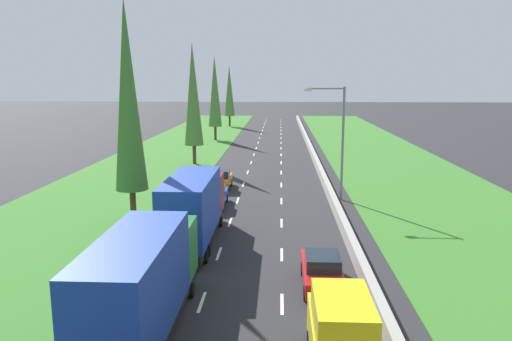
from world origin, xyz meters
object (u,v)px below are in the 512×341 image
orange_hatchback_left_lane (221,179)px  poplar_tree_second (128,96)px  poplar_tree_third (193,95)px  street_light_mast (339,135)px  blue_box_truck_left_lane_third (194,208)px  blue_box_truck_left_lane (143,283)px  yellow_van_right_lane (341,336)px  blue_sedan_left_lane (214,196)px  poplar_tree_fifth (229,91)px  red_sedan_right_lane (322,271)px  poplar_tree_fourth (215,91)px

orange_hatchback_left_lane → poplar_tree_second: poplar_tree_second is taller
poplar_tree_third → street_light_mast: poplar_tree_third is taller
poplar_tree_second → poplar_tree_third: bearing=89.4°
poplar_tree_second → blue_box_truck_left_lane_third: bearing=-41.8°
blue_box_truck_left_lane → poplar_tree_third: 38.50m
yellow_van_right_lane → poplar_tree_second: (-12.03, 17.17, 7.06)m
blue_sedan_left_lane → poplar_tree_fifth: bearing=94.8°
blue_sedan_left_lane → poplar_tree_third: size_ratio=0.33×
poplar_tree_fifth → orange_hatchback_left_lane: bearing=-84.9°
blue_box_truck_left_lane → blue_sedan_left_lane: (0.00, 19.07, -1.37)m
poplar_tree_second → red_sedan_right_lane: bearing=-40.6°
blue_sedan_left_lane → orange_hatchback_left_lane: 6.14m
blue_sedan_left_lane → orange_hatchback_left_lane: bearing=91.8°
red_sedan_right_lane → poplar_tree_second: size_ratio=0.30×
blue_box_truck_left_lane → blue_box_truck_left_lane_third: same height
street_light_mast → poplar_tree_fourth: bearing=111.3°
poplar_tree_second → poplar_tree_fourth: 44.81m
blue_box_truck_left_lane_third → poplar_tree_third: (-4.78, 27.16, 5.66)m
poplar_tree_second → poplar_tree_third: size_ratio=1.09×
blue_box_truck_left_lane → orange_hatchback_left_lane: 25.25m
poplar_tree_fifth → street_light_mast: bearing=-76.2°
poplar_tree_third → poplar_tree_fifth: size_ratio=1.10×
blue_box_truck_left_lane → poplar_tree_third: bearing=97.2°
poplar_tree_third → poplar_tree_fourth: 22.13m
blue_box_truck_left_lane_third → red_sedan_right_lane: 9.19m
blue_sedan_left_lane → poplar_tree_fifth: poplar_tree_fifth is taller
poplar_tree_fourth → poplar_tree_fifth: bearing=90.1°
blue_sedan_left_lane → poplar_tree_fourth: size_ratio=0.34×
poplar_tree_fourth → orange_hatchback_left_lane: bearing=-81.6°
poplar_tree_fifth → blue_sedan_left_lane: bearing=-85.2°
blue_box_truck_left_lane → orange_hatchback_left_lane: size_ratio=2.41×
blue_box_truck_left_lane → poplar_tree_fourth: 60.39m
yellow_van_right_lane → poplar_tree_second: 22.12m
blue_sedan_left_lane → street_light_mast: bearing=15.5°
orange_hatchback_left_lane → poplar_tree_second: size_ratio=0.26×
blue_box_truck_left_lane → yellow_van_right_lane: bearing=-16.3°
blue_sedan_left_lane → poplar_tree_second: size_ratio=0.30×
poplar_tree_third → street_light_mast: size_ratio=1.51×
blue_box_truck_left_lane → red_sedan_right_lane: (7.01, 4.82, -1.37)m
yellow_van_right_lane → poplar_tree_fourth: poplar_tree_fourth is taller
blue_box_truck_left_lane → yellow_van_right_lane: blue_box_truck_left_lane is taller
poplar_tree_third → orange_hatchback_left_lane: bearing=-70.0°
blue_box_truck_left_lane_third → poplar_tree_fifth: bearing=94.3°
poplar_tree_third → street_light_mast: bearing=-48.2°
blue_box_truck_left_lane → poplar_tree_fifth: poplar_tree_fifth is taller
poplar_tree_fifth → blue_box_truck_left_lane_third: bearing=-85.7°
orange_hatchback_left_lane → poplar_tree_second: (-4.81, -10.10, 7.62)m
red_sedan_right_lane → poplar_tree_third: size_ratio=0.33×
red_sedan_right_lane → poplar_tree_third: 35.70m
poplar_tree_third → blue_sedan_left_lane: bearing=-75.7°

